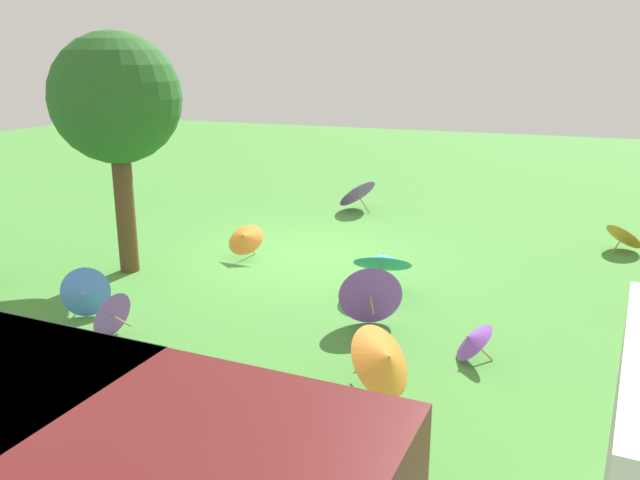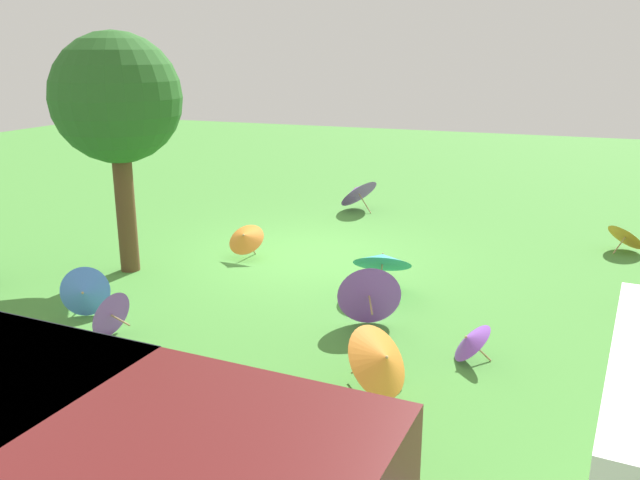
{
  "view_description": "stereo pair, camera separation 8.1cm",
  "coord_description": "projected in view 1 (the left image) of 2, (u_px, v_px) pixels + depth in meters",
  "views": [
    {
      "loc": [
        -4.28,
        10.53,
        3.56
      ],
      "look_at": [
        -0.64,
        0.89,
        0.6
      ],
      "focal_mm": 37.04,
      "sensor_mm": 36.0,
      "label": 1
    },
    {
      "loc": [
        -4.36,
        10.5,
        3.56
      ],
      "look_at": [
        -0.64,
        0.89,
        0.6
      ],
      "focal_mm": 37.04,
      "sensor_mm": 36.0,
      "label": 2
    }
  ],
  "objects": [
    {
      "name": "ground",
      "position": [
        304.0,
        256.0,
        11.9
      ],
      "size": [
        40.0,
        40.0,
        0.0
      ],
      "primitive_type": "plane",
      "color": "#478C38"
    },
    {
      "name": "van_dark",
      "position": [
        15.0,
        479.0,
        4.24
      ],
      "size": [
        4.7,
        2.34,
        1.53
      ],
      "color": "#591919",
      "rests_on": "ground"
    },
    {
      "name": "shade_tree",
      "position": [
        116.0,
        101.0,
        10.33
      ],
      "size": [
        2.05,
        2.05,
        3.88
      ],
      "color": "brown",
      "rests_on": "ground"
    },
    {
      "name": "parasol_purple_0",
      "position": [
        370.0,
        292.0,
        8.86
      ],
      "size": [
        0.92,
        0.8,
        0.87
      ],
      "color": "tan",
      "rests_on": "ground"
    },
    {
      "name": "parasol_orange_0",
      "position": [
        245.0,
        237.0,
        11.59
      ],
      "size": [
        0.69,
        0.66,
        0.67
      ],
      "color": "tan",
      "rests_on": "ground"
    },
    {
      "name": "parasol_purple_1",
      "position": [
        471.0,
        340.0,
        7.82
      ],
      "size": [
        0.61,
        0.67,
        0.51
      ],
      "color": "tan",
      "rests_on": "ground"
    },
    {
      "name": "parasol_orange_1",
      "position": [
        385.0,
        359.0,
        7.07
      ],
      "size": [
        0.84,
        0.99,
        0.76
      ],
      "color": "tan",
      "rests_on": "ground"
    },
    {
      "name": "parasol_purple_2",
      "position": [
        355.0,
        191.0,
        15.15
      ],
      "size": [
        1.11,
        1.18,
        0.85
      ],
      "color": "tan",
      "rests_on": "ground"
    },
    {
      "name": "parasol_orange_2",
      "position": [
        625.0,
        234.0,
        12.08
      ],
      "size": [
        0.91,
        0.91,
        0.61
      ],
      "color": "tan",
      "rests_on": "ground"
    },
    {
      "name": "parasol_teal_0",
      "position": [
        383.0,
        259.0,
        9.99
      ],
      "size": [
        1.04,
        1.0,
        0.82
      ],
      "color": "tan",
      "rests_on": "ground"
    },
    {
      "name": "parasol_purple_3",
      "position": [
        109.0,
        314.0,
        8.44
      ],
      "size": [
        0.56,
        0.66,
        0.64
      ],
      "color": "tan",
      "rests_on": "ground"
    },
    {
      "name": "parasol_blue_0",
      "position": [
        84.0,
        293.0,
        9.09
      ],
      "size": [
        0.74,
        0.7,
        0.7
      ],
      "color": "tan",
      "rests_on": "ground"
    }
  ]
}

